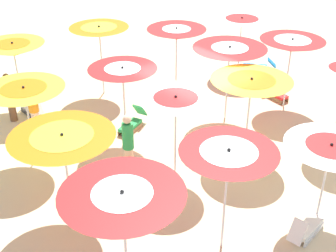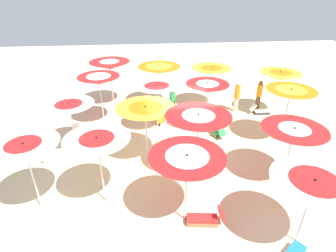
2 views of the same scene
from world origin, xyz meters
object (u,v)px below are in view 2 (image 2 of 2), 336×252
object	(u,v)px
lounger_0	(205,218)
beach_umbrella_12	(110,65)
beach_umbrella_1	(98,144)
beach_umbrella_3	(314,185)
beach_umbrella_2	(187,162)
beach_umbrella_0	(25,150)
lounger_3	(76,137)
beach_ball	(44,159)
beach_umbrella_5	(146,112)
beach_umbrella_7	(293,134)
beach_umbrella_10	(207,88)
beachgoer_2	(172,104)
beachgoer_0	(259,95)
beach_umbrella_8	(99,80)
beachgoer_1	(237,96)
beach_umbrella_4	(69,108)
beach_umbrella_9	(157,89)
lounger_2	(215,130)
beach_umbrella_15	(280,76)
lounger_1	(260,110)
beach_umbrella_13	(159,70)
beach_umbrella_6	(198,120)
beach_umbrella_14	(211,71)
beach_umbrella_11	(290,93)
lounger_4	(163,118)

from	to	relation	value
lounger_0	beach_umbrella_12	bearing A→B (deg)	-61.94
beach_umbrella_1	beach_umbrella_3	distance (m)	5.90
beach_umbrella_2	beach_umbrella_0	bearing A→B (deg)	-11.49
lounger_3	beach_ball	distance (m)	1.79
beach_umbrella_3	beach_umbrella_5	world-z (taller)	beach_umbrella_5
lounger_3	beach_umbrella_5	bearing A→B (deg)	55.55
beach_umbrella_7	beach_umbrella_10	xyz separation A→B (m)	(2.07, -3.93, 0.21)
beach_umbrella_2	beach_umbrella_5	bearing A→B (deg)	-72.43
beach_umbrella_2	beachgoer_2	bearing A→B (deg)	-92.70
lounger_3	beachgoer_0	bearing A→B (deg)	98.18
beach_umbrella_8	beachgoer_1	xyz separation A→B (m)	(-7.02, -0.76, -1.40)
beach_umbrella_4	lounger_3	distance (m)	1.83
beach_umbrella_9	beachgoer_1	distance (m)	4.89
lounger_3	beachgoer_2	size ratio (longest dim) A/B	0.69
beachgoer_0	lounger_2	bearing A→B (deg)	113.42
beach_umbrella_15	beach_umbrella_1	bearing A→B (deg)	35.10
beach_umbrella_0	beachgoer_1	xyz separation A→B (m)	(-8.41, -6.40, -1.32)
beach_umbrella_0	beach_umbrella_8	world-z (taller)	beach_umbrella_8
lounger_1	beachgoer_2	size ratio (longest dim) A/B	0.61
beach_umbrella_13	lounger_3	bearing A→B (deg)	42.07
beach_umbrella_6	lounger_1	xyz separation A→B (m)	(-4.40, -4.66, -2.07)
beach_umbrella_9	beach_umbrella_14	xyz separation A→B (m)	(-3.06, -2.52, -0.04)
beach_umbrella_12	lounger_0	bearing A→B (deg)	110.65
beach_umbrella_15	beach_umbrella_7	bearing A→B (deg)	69.70
lounger_0	lounger_2	xyz separation A→B (m)	(-1.58, -5.15, 0.02)
beach_umbrella_4	lounger_0	xyz separation A→B (m)	(-4.65, 4.54, -1.74)
beach_umbrella_4	beach_umbrella_14	bearing A→B (deg)	-150.71
beach_umbrella_1	beach_umbrella_12	distance (m)	7.89
beach_umbrella_0	beach_umbrella_1	xyz separation A→B (m)	(-2.03, -0.09, 0.03)
beach_umbrella_0	beach_umbrella_6	xyz separation A→B (m)	(-5.26, -1.28, 0.07)
lounger_0	beachgoer_1	size ratio (longest dim) A/B	0.70
beach_umbrella_1	beach_umbrella_6	xyz separation A→B (m)	(-3.22, -1.19, 0.03)
beach_umbrella_14	beachgoer_1	xyz separation A→B (m)	(-1.32, 0.74, -1.22)
beach_umbrella_10	beach_umbrella_13	xyz separation A→B (m)	(1.98, -3.06, -0.05)
beach_umbrella_10	beachgoer_2	size ratio (longest dim) A/B	1.33
beach_umbrella_0	beach_ball	distance (m)	3.33
beach_umbrella_6	beach_umbrella_9	size ratio (longest dim) A/B	1.06
beach_umbrella_5	beach_umbrella_12	world-z (taller)	beach_umbrella_12
beach_umbrella_1	beach_umbrella_11	size ratio (longest dim) A/B	0.99
lounger_2	beachgoer_1	bearing A→B (deg)	-56.29
lounger_3	lounger_4	size ratio (longest dim) A/B	1.07
beach_umbrella_0	beach_umbrella_11	distance (m)	10.00
beach_umbrella_12	beach_umbrella_4	bearing A→B (deg)	74.99
beach_umbrella_6	beach_umbrella_8	bearing A→B (deg)	-48.42
beach_umbrella_0	beachgoer_2	world-z (taller)	beach_umbrella_0
beach_umbrella_1	beach_umbrella_3	world-z (taller)	beach_umbrella_1
beach_umbrella_4	beach_umbrella_9	world-z (taller)	beach_umbrella_9
beach_umbrella_2	beach_umbrella_11	world-z (taller)	beach_umbrella_11
beach_umbrella_5	beachgoer_1	size ratio (longest dim) A/B	1.40
beach_umbrella_0	beach_umbrella_4	distance (m)	3.46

